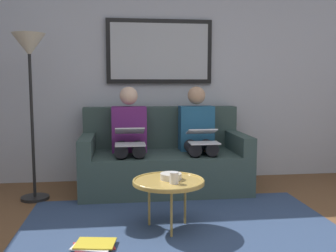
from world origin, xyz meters
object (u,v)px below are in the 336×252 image
bowl (171,176)px  person_left (198,135)px  coffee_table (169,182)px  standing_lamp (30,63)px  person_right (129,136)px  cup (174,178)px  magazine_stack (94,245)px  framed_mirror (160,52)px  laptop_silver (130,137)px  laptop_white (203,136)px  couch (163,160)px

bowl → person_left: (-0.45, -1.11, 0.18)m
coffee_table → standing_lamp: bearing=-37.2°
person_left → person_right: size_ratio=1.00×
cup → bowl: bearing=-86.8°
bowl → magazine_stack: (0.60, 0.33, -0.41)m
bowl → framed_mirror: bearing=-92.6°
framed_mirror → standing_lamp: framed_mirror is taller
person_left → laptop_silver: (0.76, 0.23, 0.02)m
person_left → standing_lamp: size_ratio=0.69×
coffee_table → person_left: person_left is taller
coffee_table → person_left: size_ratio=0.51×
coffee_table → cup: size_ratio=6.44×
standing_lamp → bowl: bearing=144.4°
laptop_white → magazine_stack: 1.70m
couch → person_left: 0.49m
couch → magazine_stack: 1.68m
coffee_table → cup: bearing=107.8°
bowl → person_right: (0.31, -1.11, 0.18)m
person_right → standing_lamp: 1.25m
laptop_white → laptop_silver: 0.76m
person_right → magazine_stack: bearing=78.4°
laptop_silver → standing_lamp: bearing=-1.9°
laptop_white → bowl: bearing=62.5°
bowl → standing_lamp: size_ratio=0.10×
coffee_table → laptop_silver: laptop_silver is taller
laptop_white → magazine_stack: size_ratio=0.99×
person_left → laptop_silver: size_ratio=2.92×
framed_mirror → magazine_stack: bearing=70.5°
bowl → person_left: 1.22m
couch → laptop_white: 0.58m
person_left → magazine_stack: bearing=53.9°
standing_lamp → magazine_stack: bearing=118.4°
bowl → laptop_white: 1.00m
coffee_table → laptop_white: 1.05m
couch → framed_mirror: (0.00, -0.39, 1.24)m
laptop_silver → magazine_stack: laptop_silver is taller
laptop_silver → cup: bearing=107.2°
standing_lamp → laptop_white: bearing=178.5°
cup → bowl: (0.01, -0.13, -0.02)m
bowl → magazine_stack: size_ratio=0.52×
laptop_white → person_right: bearing=-18.0°
magazine_stack → standing_lamp: (0.67, -1.24, 1.35)m
couch → magazine_stack: size_ratio=5.40×
framed_mirror → laptop_white: 1.22m
framed_mirror → coffee_table: framed_mirror is taller
person_left → magazine_stack: person_left is taller
coffee_table → bowl: size_ratio=3.33×
laptop_silver → standing_lamp: (0.97, -0.03, 0.74)m
laptop_silver → couch: bearing=-141.7°
couch → standing_lamp: bearing=11.2°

